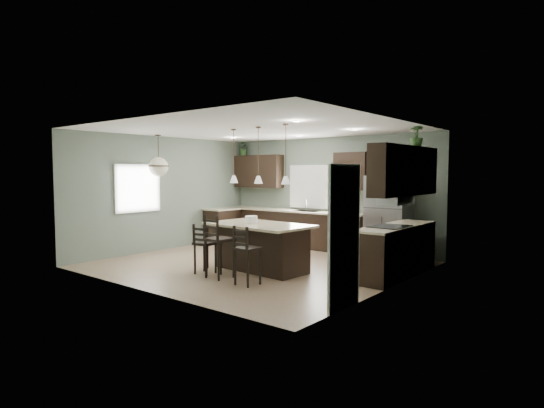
{
  "coord_description": "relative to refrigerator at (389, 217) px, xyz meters",
  "views": [
    {
      "loc": [
        6.15,
        -7.09,
        1.92
      ],
      "look_at": [
        0.1,
        0.4,
        1.25
      ],
      "focal_mm": 30.0,
      "sensor_mm": 36.0,
      "label": 1
    }
  ],
  "objects": [
    {
      "name": "ground",
      "position": [
        -1.88,
        -2.34,
        -0.93
      ],
      "size": [
        6.0,
        6.0,
        0.0
      ],
      "primitive_type": "plane",
      "color": "#9E8466",
      "rests_on": "ground"
    },
    {
      "name": "pantry_door",
      "position": [
        1.1,
        -3.89,
        0.09
      ],
      "size": [
        0.04,
        0.82,
        2.04
      ],
      "primitive_type": "cube",
      "color": "white",
      "rests_on": "ground"
    },
    {
      "name": "window_back",
      "position": [
        -2.28,
        0.4,
        0.62
      ],
      "size": [
        1.35,
        0.02,
        1.0
      ],
      "primitive_type": "cube",
      "color": "white",
      "rests_on": "room_shell"
    },
    {
      "name": "window_left",
      "position": [
        -4.86,
        -3.14,
        0.62
      ],
      "size": [
        0.02,
        1.1,
        1.0
      ],
      "primitive_type": "cube",
      "color": "white",
      "rests_on": "room_shell"
    },
    {
      "name": "left_return_cabs",
      "position": [
        -4.58,
        -0.64,
        -0.48
      ],
      "size": [
        0.6,
        0.9,
        0.9
      ],
      "primitive_type": "cube",
      "color": "black",
      "rests_on": "ground"
    },
    {
      "name": "left_return_countertop",
      "position": [
        -4.56,
        -0.64,
        -0.01
      ],
      "size": [
        0.66,
        0.96,
        0.04
      ],
      "primitive_type": "cube",
      "color": "beige",
      "rests_on": "left_return_cabs"
    },
    {
      "name": "back_lower_cabs",
      "position": [
        -2.73,
        0.11,
        -0.48
      ],
      "size": [
        4.2,
        0.6,
        0.9
      ],
      "primitive_type": "cube",
      "color": "black",
      "rests_on": "ground"
    },
    {
      "name": "back_countertop",
      "position": [
        -2.73,
        0.09,
        -0.01
      ],
      "size": [
        4.2,
        0.66,
        0.04
      ],
      "primitive_type": "cube",
      "color": "beige",
      "rests_on": "back_lower_cabs"
    },
    {
      "name": "sink_inset",
      "position": [
        -2.28,
        0.09,
        0.01
      ],
      "size": [
        0.7,
        0.45,
        0.01
      ],
      "primitive_type": "cube",
      "color": "gray",
      "rests_on": "back_countertop"
    },
    {
      "name": "faucet",
      "position": [
        -2.28,
        0.06,
        0.16
      ],
      "size": [
        0.02,
        0.02,
        0.28
      ],
      "primitive_type": "cylinder",
      "color": "silver",
      "rests_on": "back_countertop"
    },
    {
      "name": "back_upper_left",
      "position": [
        -4.03,
        0.24,
        1.02
      ],
      "size": [
        1.55,
        0.34,
        0.9
      ],
      "primitive_type": "cube",
      "color": "black",
      "rests_on": "room_shell"
    },
    {
      "name": "back_upper_right",
      "position": [
        -1.08,
        0.24,
        1.02
      ],
      "size": [
        0.85,
        0.34,
        0.9
      ],
      "primitive_type": "cube",
      "color": "black",
      "rests_on": "room_shell"
    },
    {
      "name": "fridge_header",
      "position": [
        -0.03,
        0.24,
        1.32
      ],
      "size": [
        1.05,
        0.34,
        0.45
      ],
      "primitive_type": "cube",
      "color": "black",
      "rests_on": "room_shell"
    },
    {
      "name": "right_lower_cabs",
      "position": [
        0.82,
        -1.46,
        -0.48
      ],
      "size": [
        0.6,
        2.35,
        0.9
      ],
      "primitive_type": "cube",
      "color": "black",
      "rests_on": "ground"
    },
    {
      "name": "right_countertop",
      "position": [
        0.8,
        -1.46,
        -0.01
      ],
      "size": [
        0.66,
        2.35,
        0.04
      ],
      "primitive_type": "cube",
      "color": "beige",
      "rests_on": "right_lower_cabs"
    },
    {
      "name": "cooktop",
      "position": [
        0.8,
        -1.74,
        0.02
      ],
      "size": [
        0.58,
        0.75,
        0.02
      ],
      "primitive_type": "cube",
      "color": "black",
      "rests_on": "right_countertop"
    },
    {
      "name": "wall_oven_front",
      "position": [
        0.52,
        -1.74,
        -0.48
      ],
      "size": [
        0.01,
        0.72,
        0.6
      ],
      "primitive_type": "cube",
      "color": "gray",
      "rests_on": "right_lower_cabs"
    },
    {
      "name": "right_upper_cabs",
      "position": [
        0.95,
        -1.46,
        1.02
      ],
      "size": [
        0.34,
        2.35,
        0.9
      ],
      "primitive_type": "cube",
      "color": "black",
      "rests_on": "room_shell"
    },
    {
      "name": "microwave",
      "position": [
        0.9,
        -1.74,
        0.62
      ],
      "size": [
        0.4,
        0.75,
        0.4
      ],
      "primitive_type": "cube",
      "color": "gray",
      "rests_on": "right_upper_cabs"
    },
    {
      "name": "refrigerator",
      "position": [
        0.0,
        0.0,
        0.0
      ],
      "size": [
        0.9,
        0.74,
        1.85
      ],
      "primitive_type": "cube",
      "color": "gray",
      "rests_on": "ground"
    },
    {
      "name": "kitchen_island",
      "position": [
        -1.44,
        -2.77,
        -0.46
      ],
      "size": [
        2.14,
        1.31,
        0.92
      ],
      "primitive_type": "cube",
      "rotation": [
        0.0,
        0.0,
        -0.07
      ],
      "color": "black",
      "rests_on": "ground"
    },
    {
      "name": "serving_dish",
      "position": [
        -1.64,
        -2.76,
        0.07
      ],
      "size": [
        0.24,
        0.24,
        0.14
      ],
      "primitive_type": "cylinder",
      "color": "white",
      "rests_on": "kitchen_island"
    },
    {
      "name": "bar_stool_left",
      "position": [
        -2.05,
        -3.61,
        -0.45
      ],
      "size": [
        0.4,
        0.4,
        0.96
      ],
      "primitive_type": "cube",
      "rotation": [
        0.0,
        0.0,
        0.15
      ],
      "color": "black",
      "rests_on": "ground"
    },
    {
      "name": "bar_stool_center",
      "position": [
        -1.6,
        -3.67,
        -0.34
      ],
      "size": [
        0.46,
        0.46,
        1.17
      ],
      "primitive_type": "cube",
      "rotation": [
        0.0,
        0.0,
        -0.07
      ],
      "color": "black",
      "rests_on": "ground"
    },
    {
      "name": "bar_stool_right",
      "position": [
        -0.86,
        -3.74,
        -0.41
      ],
      "size": [
        0.4,
        0.4,
        1.03
      ],
      "primitive_type": "cube",
      "rotation": [
        0.0,
        0.0,
        -0.04
      ],
      "color": "black",
      "rests_on": "ground"
    },
    {
      "name": "pendant_left",
      "position": [
        -2.14,
        -2.72,
        1.32
      ],
      "size": [
        0.17,
        0.17,
        1.1
      ],
      "primitive_type": null,
      "color": "white",
      "rests_on": "room_shell"
    },
    {
      "name": "pendant_center",
      "position": [
        -1.44,
        -2.77,
        1.32
      ],
      "size": [
        0.17,
        0.17,
        1.1
      ],
      "primitive_type": null,
      "color": "white",
      "rests_on": "room_shell"
    },
    {
      "name": "pendant_right",
      "position": [
        -0.74,
        -2.82,
        1.32
      ],
      "size": [
        0.17,
        0.17,
        1.1
      ],
      "primitive_type": null,
      "color": "white",
      "rests_on": "room_shell"
    },
    {
      "name": "chandelier",
      "position": [
        -4.48,
        -2.82,
        1.39
      ],
      "size": [
        0.49,
        0.49,
        0.98
      ],
      "primitive_type": null,
      "color": "beige",
      "rests_on": "room_shell"
    },
    {
      "name": "plant_back_left",
      "position": [
        -4.55,
        0.21,
        1.66
      ],
      "size": [
        0.41,
        0.38,
        0.38
      ],
      "primitive_type": "imported",
      "rotation": [
        0.0,
        0.0,
        -0.3
      ],
      "color": "#305625",
      "rests_on": "back_upper_left"
    },
    {
      "name": "plant_right_wall",
      "position": [
        0.92,
        -0.87,
        1.7
      ],
      "size": [
        0.29,
        0.29,
        0.44
      ],
      "primitive_type": "imported",
      "rotation": [
        0.0,
        0.0,
        0.21
      ],
      "color": "#325926",
      "rests_on": "right_upper_cabs"
    },
    {
      "name": "room_shell",
      "position": [
        -1.88,
        -2.34,
        0.77
      ],
      "size": [
        6.0,
        6.0,
        6.0
      ],
      "color": "slate",
      "rests_on": "ground"
    }
  ]
}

